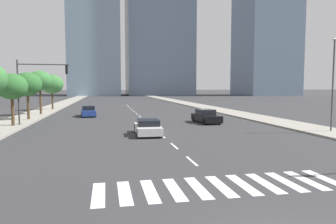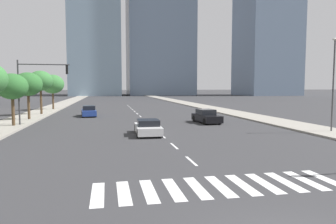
{
  "view_description": "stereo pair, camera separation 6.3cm",
  "coord_description": "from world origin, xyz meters",
  "px_view_note": "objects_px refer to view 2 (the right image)",
  "views": [
    {
      "loc": [
        -4.2,
        -5.8,
        3.72
      ],
      "look_at": [
        0.0,
        14.83,
        2.0
      ],
      "focal_mm": 32.71,
      "sensor_mm": 36.0,
      "label": 1
    },
    {
      "loc": [
        -4.13,
        -5.81,
        3.72
      ],
      "look_at": [
        0.0,
        14.83,
        2.0
      ],
      "focal_mm": 32.71,
      "sensor_mm": 36.0,
      "label": 2
    }
  ],
  "objects_px": {
    "street_tree_fifth": "(53,84)",
    "street_tree_fourth": "(40,81)",
    "sedan_white_2": "(148,127)",
    "street_lamp_east": "(333,78)",
    "street_tree_third": "(28,84)",
    "traffic_signal_far": "(38,80)",
    "sedan_blue_1": "(89,111)",
    "street_tree_second": "(12,87)",
    "sedan_black_0": "(206,117)"
  },
  "relations": [
    {
      "from": "sedan_white_2",
      "to": "street_lamp_east",
      "type": "relative_size",
      "value": 0.59
    },
    {
      "from": "traffic_signal_far",
      "to": "street_tree_third",
      "type": "height_order",
      "value": "traffic_signal_far"
    },
    {
      "from": "street_tree_third",
      "to": "street_tree_fourth",
      "type": "bearing_deg",
      "value": 90.0
    },
    {
      "from": "street_tree_second",
      "to": "sedan_white_2",
      "type": "bearing_deg",
      "value": -30.76
    },
    {
      "from": "street_tree_fourth",
      "to": "traffic_signal_far",
      "type": "bearing_deg",
      "value": -79.94
    },
    {
      "from": "sedan_white_2",
      "to": "traffic_signal_far",
      "type": "distance_m",
      "value": 12.75
    },
    {
      "from": "traffic_signal_far",
      "to": "street_tree_second",
      "type": "xyz_separation_m",
      "value": [
        -2.11,
        -0.56,
        -0.6
      ]
    },
    {
      "from": "sedan_blue_1",
      "to": "street_tree_third",
      "type": "relative_size",
      "value": 0.89
    },
    {
      "from": "sedan_black_0",
      "to": "street_lamp_east",
      "type": "xyz_separation_m",
      "value": [
        7.77,
        -8.68,
        3.84
      ]
    },
    {
      "from": "street_tree_fourth",
      "to": "street_tree_fifth",
      "type": "bearing_deg",
      "value": 90.0
    },
    {
      "from": "street_tree_second",
      "to": "street_tree_fifth",
      "type": "height_order",
      "value": "street_tree_fifth"
    },
    {
      "from": "street_tree_third",
      "to": "street_tree_fourth",
      "type": "height_order",
      "value": "street_tree_fourth"
    },
    {
      "from": "sedan_black_0",
      "to": "street_tree_fourth",
      "type": "height_order",
      "value": "street_tree_fourth"
    },
    {
      "from": "sedan_white_2",
      "to": "street_tree_fifth",
      "type": "relative_size",
      "value": 0.79
    },
    {
      "from": "street_tree_fifth",
      "to": "street_tree_fourth",
      "type": "bearing_deg",
      "value": -90.0
    },
    {
      "from": "street_lamp_east",
      "to": "street_tree_third",
      "type": "distance_m",
      "value": 30.34
    },
    {
      "from": "sedan_black_0",
      "to": "traffic_signal_far",
      "type": "xyz_separation_m",
      "value": [
        -16.61,
        0.81,
        3.72
      ]
    },
    {
      "from": "sedan_black_0",
      "to": "street_lamp_east",
      "type": "relative_size",
      "value": 0.6
    },
    {
      "from": "traffic_signal_far",
      "to": "street_tree_fourth",
      "type": "bearing_deg",
      "value": 100.06
    },
    {
      "from": "street_lamp_east",
      "to": "street_tree_fifth",
      "type": "height_order",
      "value": "street_lamp_east"
    },
    {
      "from": "sedan_blue_1",
      "to": "street_tree_third",
      "type": "xyz_separation_m",
      "value": [
        -6.28,
        -3.67,
        3.4
      ]
    },
    {
      "from": "street_tree_second",
      "to": "street_tree_fourth",
      "type": "relative_size",
      "value": 0.84
    },
    {
      "from": "sedan_white_2",
      "to": "street_tree_second",
      "type": "height_order",
      "value": "street_tree_second"
    },
    {
      "from": "sedan_blue_1",
      "to": "street_tree_second",
      "type": "xyz_separation_m",
      "value": [
        -6.28,
        -9.52,
        3.13
      ]
    },
    {
      "from": "street_tree_fifth",
      "to": "traffic_signal_far",
      "type": "bearing_deg",
      "value": -84.29
    },
    {
      "from": "sedan_white_2",
      "to": "street_lamp_east",
      "type": "height_order",
      "value": "street_lamp_east"
    },
    {
      "from": "street_tree_fifth",
      "to": "sedan_white_2",
      "type": "bearing_deg",
      "value": -67.82
    },
    {
      "from": "traffic_signal_far",
      "to": "street_tree_fifth",
      "type": "relative_size",
      "value": 1.1
    },
    {
      "from": "sedan_white_2",
      "to": "street_lamp_east",
      "type": "bearing_deg",
      "value": -95.65
    },
    {
      "from": "sedan_white_2",
      "to": "street_lamp_east",
      "type": "distance_m",
      "value": 15.44
    },
    {
      "from": "sedan_black_0",
      "to": "sedan_blue_1",
      "type": "distance_m",
      "value": 15.81
    },
    {
      "from": "sedan_white_2",
      "to": "street_lamp_east",
      "type": "xyz_separation_m",
      "value": [
        14.81,
        -1.97,
        3.92
      ]
    },
    {
      "from": "street_tree_second",
      "to": "street_tree_fourth",
      "type": "xyz_separation_m",
      "value": [
        0.0,
        12.48,
        0.77
      ]
    },
    {
      "from": "sedan_white_2",
      "to": "street_tree_fifth",
      "type": "bearing_deg",
      "value": 24.12
    },
    {
      "from": "sedan_black_0",
      "to": "street_tree_fourth",
      "type": "bearing_deg",
      "value": -128.42
    },
    {
      "from": "traffic_signal_far",
      "to": "street_tree_fifth",
      "type": "xyz_separation_m",
      "value": [
        -2.11,
        21.15,
        -0.17
      ]
    },
    {
      "from": "street_lamp_east",
      "to": "street_tree_fifth",
      "type": "distance_m",
      "value": 40.5
    },
    {
      "from": "street_lamp_east",
      "to": "traffic_signal_far",
      "type": "bearing_deg",
      "value": 158.73
    },
    {
      "from": "street_lamp_east",
      "to": "sedan_black_0",
      "type": "bearing_deg",
      "value": 131.82
    },
    {
      "from": "street_lamp_east",
      "to": "street_tree_third",
      "type": "bearing_deg",
      "value": 150.85
    },
    {
      "from": "sedan_black_0",
      "to": "sedan_blue_1",
      "type": "height_order",
      "value": "sedan_black_0"
    },
    {
      "from": "street_tree_fourth",
      "to": "street_tree_third",
      "type": "bearing_deg",
      "value": -90.0
    },
    {
      "from": "sedan_blue_1",
      "to": "street_tree_fifth",
      "type": "height_order",
      "value": "street_tree_fifth"
    },
    {
      "from": "street_tree_fourth",
      "to": "street_tree_fifth",
      "type": "relative_size",
      "value": 1.03
    },
    {
      "from": "sedan_blue_1",
      "to": "street_tree_second",
      "type": "bearing_deg",
      "value": 141.23
    },
    {
      "from": "sedan_black_0",
      "to": "traffic_signal_far",
      "type": "distance_m",
      "value": 17.04
    },
    {
      "from": "street_tree_second",
      "to": "street_tree_fifth",
      "type": "relative_size",
      "value": 0.87
    },
    {
      "from": "traffic_signal_far",
      "to": "street_tree_fourth",
      "type": "height_order",
      "value": "traffic_signal_far"
    },
    {
      "from": "street_tree_second",
      "to": "traffic_signal_far",
      "type": "bearing_deg",
      "value": 14.96
    },
    {
      "from": "sedan_blue_1",
      "to": "street_lamp_east",
      "type": "height_order",
      "value": "street_lamp_east"
    }
  ]
}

